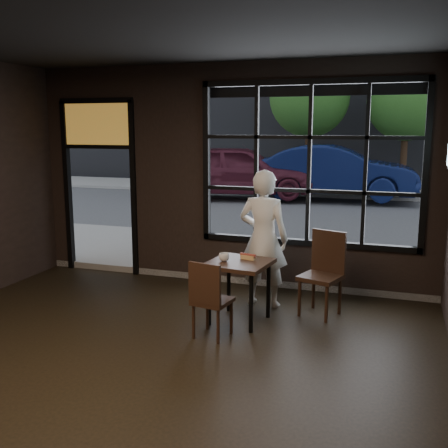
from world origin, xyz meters
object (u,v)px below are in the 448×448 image
(cafe_table, at_px, (239,291))
(man, at_px, (263,239))
(navy_car, at_px, (335,172))
(chair_near, at_px, (212,298))

(cafe_table, height_order, man, man)
(man, relative_size, navy_car, 0.36)
(cafe_table, distance_m, man, 0.84)
(cafe_table, xyz_separation_m, navy_car, (-0.15, 10.76, 0.55))
(man, distance_m, navy_car, 10.10)
(cafe_table, bearing_deg, navy_car, 98.42)
(chair_near, xyz_separation_m, man, (0.27, 1.19, 0.45))
(cafe_table, distance_m, navy_car, 10.77)
(navy_car, bearing_deg, man, 178.93)
(man, bearing_deg, cafe_table, 83.01)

